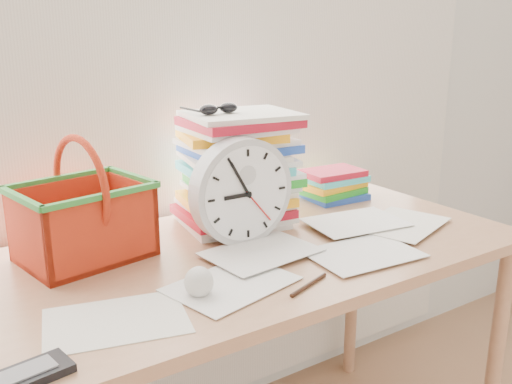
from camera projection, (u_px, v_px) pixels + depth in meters
curtain at (176, 22)px, 1.59m from camera, size 2.40×0.01×2.50m
desk at (251, 275)px, 1.46m from camera, size 1.40×0.70×0.75m
paper_stack at (237, 169)px, 1.58m from camera, size 0.36×0.31×0.31m
clock at (241, 191)px, 1.44m from camera, size 0.27×0.05×0.27m
sunglasses at (219, 109)px, 1.51m from camera, size 0.14×0.12×0.03m
book_stack at (331, 184)px, 1.85m from camera, size 0.24×0.19×0.10m
basket at (81, 199)px, 1.34m from camera, size 0.33×0.28×0.29m
crumpled_ball at (199, 282)px, 1.17m from camera, size 0.06×0.06×0.06m
pen at (309, 285)px, 1.22m from camera, size 0.13×0.05×0.01m
calculator at (24, 377)px, 0.89m from camera, size 0.15×0.09×0.01m
scattered_papers at (251, 246)px, 1.44m from camera, size 1.26×0.42×0.02m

